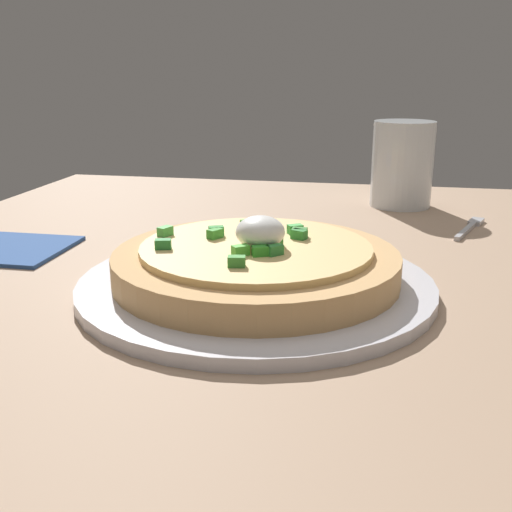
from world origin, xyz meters
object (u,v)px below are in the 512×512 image
object	(u,v)px
cup_near	(402,168)
napkin	(14,249)
fork	(470,227)
plate	(256,285)
pizza	(256,262)

from	to	relation	value
cup_near	napkin	xyz separation A→B (cm)	(-39.48, -29.43, -4.88)
cup_near	fork	xyz separation A→B (cm)	(7.75, -11.15, -4.83)
plate	napkin	distance (cm)	27.47
plate	cup_near	size ratio (longest dim) A/B	2.64
pizza	cup_near	xyz separation A→B (cm)	(12.83, 36.14, 2.55)
pizza	fork	world-z (taller)	pizza
napkin	fork	bearing A→B (deg)	21.16
plate	fork	xyz separation A→B (cm)	(20.58, 24.97, -0.27)
plate	pizza	world-z (taller)	pizza
napkin	plate	bearing A→B (deg)	-14.09
plate	fork	size ratio (longest dim) A/B	2.90
cup_near	fork	size ratio (longest dim) A/B	1.10
plate	napkin	bearing A→B (deg)	165.91
pizza	napkin	bearing A→B (deg)	165.88
fork	napkin	bearing A→B (deg)	131.60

